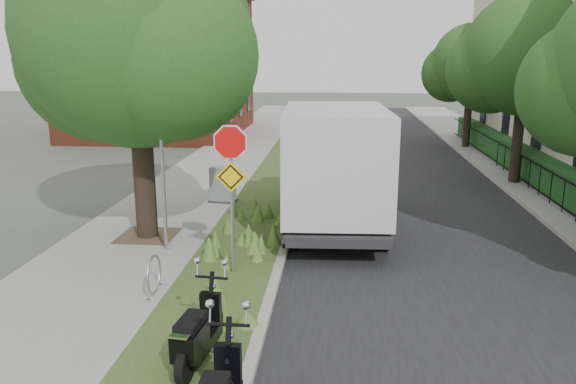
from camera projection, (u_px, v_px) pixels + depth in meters
name	position (u px, v px, depth m)	size (l,w,h in m)	color
ground	(298.00, 292.00, 11.07)	(120.00, 120.00, 0.00)	#4C5147
sidewalk_near	(205.00, 177.00, 21.10)	(3.50, 60.00, 0.12)	gray
verge	(278.00, 179.00, 20.86)	(2.00, 60.00, 0.12)	#34471E
kerb_near	(305.00, 179.00, 20.77)	(0.20, 60.00, 0.13)	#9E9991
road	(400.00, 183.00, 20.47)	(7.00, 60.00, 0.01)	black
kerb_far	(499.00, 183.00, 20.15)	(0.20, 60.00, 0.13)	#9E9991
footpath_far	(548.00, 184.00, 20.00)	(3.20, 60.00, 0.12)	gray
street_tree_main	(133.00, 43.00, 13.06)	(6.21, 5.54, 7.66)	black
bare_post	(162.00, 166.00, 12.59)	(0.08, 0.08, 4.00)	#A5A8AD
bike_hoop	(154.00, 275.00, 10.61)	(0.06, 0.78, 0.77)	#A5A8AD
sign_assembly	(231.00, 169.00, 11.20)	(0.94, 0.08, 3.22)	#A5A8AD
fence_far	(521.00, 167.00, 19.94)	(0.04, 24.00, 1.00)	black
hedge_far	(541.00, 167.00, 19.88)	(1.00, 24.00, 1.10)	#174219
brick_building	(162.00, 61.00, 32.19)	(9.40, 10.40, 8.30)	brown
far_tree_b	(523.00, 60.00, 19.13)	(4.83, 4.31, 6.56)	black
far_tree_c	(470.00, 67.00, 26.97)	(4.37, 3.89, 5.93)	black
scooter_near	(196.00, 341.00, 8.10)	(0.49, 1.77, 0.84)	black
box_truck	(334.00, 162.00, 14.67)	(2.71, 6.27, 2.79)	#262628
utility_cabinet	(223.00, 185.00, 17.30)	(0.88, 0.66, 1.08)	#262628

